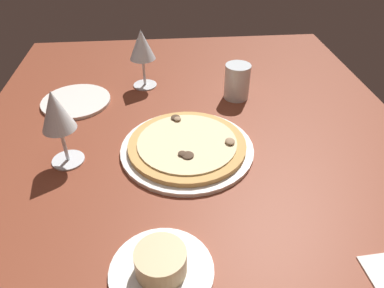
{
  "coord_description": "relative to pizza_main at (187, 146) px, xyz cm",
  "views": [
    {
      "loc": [
        -63.19,
        6.85,
        55.95
      ],
      "look_at": [
        1.57,
        1.0,
        7.0
      ],
      "focal_mm": 33.68,
      "sensor_mm": 36.0,
      "label": 1
    }
  ],
  "objects": [
    {
      "name": "dining_table",
      "position": [
        -3.15,
        -1.99,
        -3.19
      ],
      "size": [
        150.0,
        110.0,
        4.0
      ],
      "primitive_type": "cube",
      "color": "brown",
      "rests_on": "ground"
    },
    {
      "name": "pizza_main",
      "position": [
        0.0,
        0.0,
        0.0
      ],
      "size": [
        30.95,
        30.95,
        3.37
      ],
      "color": "white",
      "rests_on": "dining_table"
    },
    {
      "name": "ramekin_on_saucer",
      "position": [
        -31.82,
        6.71,
        0.62
      ],
      "size": [
        17.11,
        17.11,
        5.04
      ],
      "color": "white",
      "rests_on": "dining_table"
    },
    {
      "name": "wine_glass_far",
      "position": [
        -1.37,
        27.04,
        11.51
      ],
      "size": [
        7.21,
        7.21,
        17.83
      ],
      "color": "silver",
      "rests_on": "dining_table"
    },
    {
      "name": "wine_glass_near",
      "position": [
        33.32,
        10.26,
        11.18
      ],
      "size": [
        7.49,
        7.49,
        17.35
      ],
      "color": "silver",
      "rests_on": "dining_table"
    },
    {
      "name": "water_glass",
      "position": [
        23.88,
        -16.08,
        3.27
      ],
      "size": [
        7.16,
        7.16,
        9.96
      ],
      "color": "silver",
      "rests_on": "dining_table"
    },
    {
      "name": "side_plate",
      "position": [
        24.81,
        29.6,
        -0.74
      ],
      "size": [
        19.18,
        19.18,
        0.9
      ],
      "primitive_type": "cylinder",
      "color": "silver",
      "rests_on": "dining_table"
    }
  ]
}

